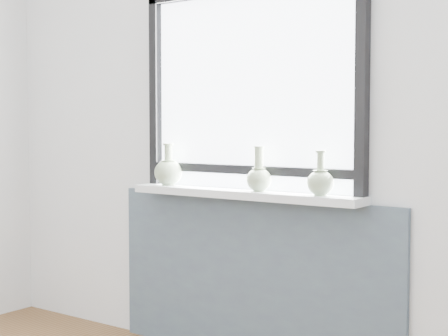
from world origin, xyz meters
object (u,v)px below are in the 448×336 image
Objects in this scene: vase_b at (259,177)px; vase_c at (320,181)px; vase_a at (168,171)px; windowsill at (243,194)px.

vase_b is 0.34m from vase_c.
vase_a is 0.94m from vase_c.
vase_b is (0.59, -0.01, -0.01)m from vase_a.
windowsill is 0.14m from vase_b.
vase_a reaches higher than vase_c.
vase_c is (0.34, -0.00, -0.00)m from vase_b.
windowsill is at bearing 178.09° from vase_c.
windowsill is 5.72× the size of vase_a.
vase_a reaches higher than vase_b.
windowsill is 0.50m from vase_a.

